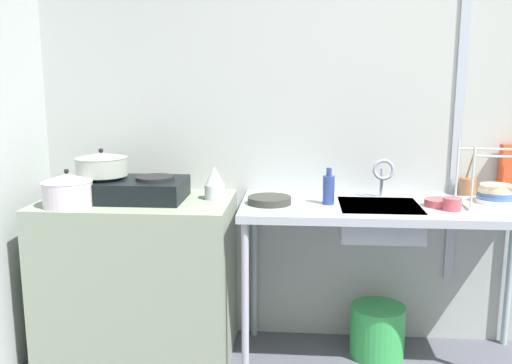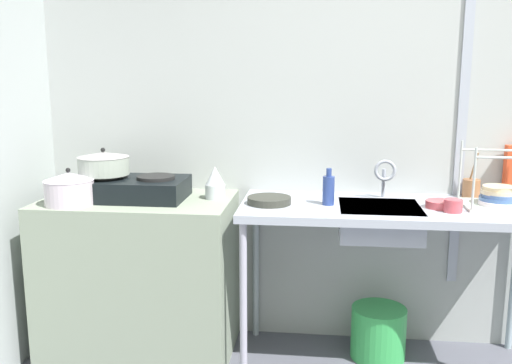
# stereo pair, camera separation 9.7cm
# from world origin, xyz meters

# --- Properties ---
(wall_back) EXTENTS (5.14, 0.10, 2.46)m
(wall_back) POSITION_xyz_m (0.00, 1.75, 1.23)
(wall_back) COLOR #A9ADAA
(wall_back) RESTS_ON ground
(wall_metal_strip) EXTENTS (0.05, 0.01, 1.97)m
(wall_metal_strip) POSITION_xyz_m (0.12, 1.70, 1.35)
(wall_metal_strip) COLOR #A2A8B7
(counter_concrete) EXTENTS (0.99, 0.60, 0.86)m
(counter_concrete) POSITION_xyz_m (-1.58, 1.40, 0.43)
(counter_concrete) COLOR gray
(counter_concrete) RESTS_ON ground
(counter_sink) EXTENTS (1.50, 0.60, 0.86)m
(counter_sink) POSITION_xyz_m (-0.27, 1.40, 0.80)
(counter_sink) COLOR #A2A8B7
(counter_sink) RESTS_ON ground
(stove) EXTENTS (0.58, 0.35, 0.13)m
(stove) POSITION_xyz_m (-1.61, 1.40, 0.92)
(stove) COLOR black
(stove) RESTS_ON counter_concrete
(pot_on_left_burner) EXTENTS (0.27, 0.27, 0.14)m
(pot_on_left_burner) POSITION_xyz_m (-1.75, 1.40, 1.05)
(pot_on_left_burner) COLOR #98A293
(pot_on_left_burner) RESTS_ON stove
(pot_beside_stove) EXTENTS (0.25, 0.25, 0.19)m
(pot_beside_stove) POSITION_xyz_m (-1.87, 1.23, 0.94)
(pot_beside_stove) COLOR silver
(pot_beside_stove) RESTS_ON counter_concrete
(percolator) EXTENTS (0.11, 0.11, 0.17)m
(percolator) POSITION_xyz_m (-1.17, 1.45, 0.95)
(percolator) COLOR silver
(percolator) RESTS_ON counter_concrete
(sink_basin) EXTENTS (0.40, 0.37, 0.15)m
(sink_basin) POSITION_xyz_m (-0.32, 1.38, 0.79)
(sink_basin) COLOR #A2A8B7
(sink_basin) RESTS_ON counter_sink
(faucet) EXTENTS (0.11, 0.07, 0.21)m
(faucet) POSITION_xyz_m (-0.29, 1.56, 1.00)
(faucet) COLOR #A2A8B7
(faucet) RESTS_ON counter_sink
(frying_pan) EXTENTS (0.22, 0.22, 0.04)m
(frying_pan) POSITION_xyz_m (-0.87, 1.37, 0.88)
(frying_pan) COLOR #31322B
(frying_pan) RESTS_ON counter_sink
(dish_rack) EXTENTS (0.36, 0.29, 0.31)m
(dish_rack) POSITION_xyz_m (0.26, 1.43, 0.91)
(dish_rack) COLOR #B1B8B6
(dish_rack) RESTS_ON counter_sink
(cup_by_rack) EXTENTS (0.09, 0.09, 0.06)m
(cup_by_rack) POSITION_xyz_m (0.01, 1.30, 0.89)
(cup_by_rack) COLOR #C14750
(cup_by_rack) RESTS_ON counter_sink
(small_bowl_on_drainboard) EXTENTS (0.14, 0.14, 0.04)m
(small_bowl_on_drainboard) POSITION_xyz_m (-0.04, 1.38, 0.88)
(small_bowl_on_drainboard) COLOR #C54A52
(small_bowl_on_drainboard) RESTS_ON counter_sink
(bottle_by_sink) EXTENTS (0.06, 0.06, 0.19)m
(bottle_by_sink) POSITION_xyz_m (-0.58, 1.38, 0.94)
(bottle_by_sink) COLOR navy
(bottle_by_sink) RESTS_ON counter_sink
(utensil_jar) EXTENTS (0.09, 0.09, 0.24)m
(utensil_jar) POSITION_xyz_m (0.18, 1.64, 0.91)
(utensil_jar) COLOR #A06943
(utensil_jar) RESTS_ON counter_sink
(bucket_on_floor) EXTENTS (0.29, 0.29, 0.28)m
(bucket_on_floor) POSITION_xyz_m (-0.29, 1.48, 0.14)
(bucket_on_floor) COLOR green
(bucket_on_floor) RESTS_ON ground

